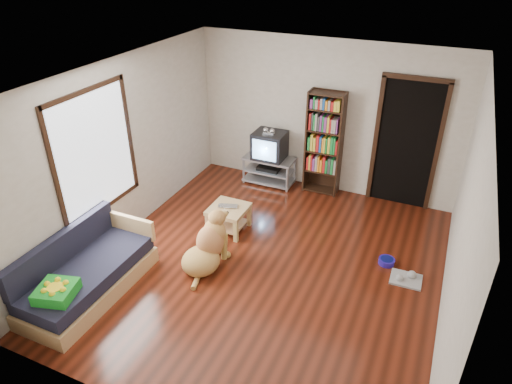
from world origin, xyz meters
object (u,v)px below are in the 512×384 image
at_px(bookshelf, 324,138).
at_px(green_cushion, 56,292).
at_px(dog, 207,248).
at_px(dog_bowl, 387,261).
at_px(grey_rag, 406,279).
at_px(sofa, 87,274).
at_px(coffee_table, 229,214).
at_px(tv_stand, 269,169).
at_px(laptop, 227,208).
at_px(crt_tv, 270,145).

bearing_deg(bookshelf, green_cushion, -112.75).
height_order(bookshelf, dog, bookshelf).
xyz_separation_m(green_cushion, dog_bowl, (3.25, 2.66, -0.45)).
xyz_separation_m(green_cushion, grey_rag, (3.55, 2.41, -0.47)).
distance_m(sofa, coffee_table, 2.20).
distance_m(coffee_table, dog, 0.90).
distance_m(green_cushion, tv_stand, 4.29).
distance_m(dog_bowl, bookshelf, 2.38).
xyz_separation_m(tv_stand, sofa, (-0.97, -3.63, -0.01)).
xyz_separation_m(sofa, coffee_table, (1.00, 1.96, 0.02)).
distance_m(dog_bowl, sofa, 3.98).
height_order(tv_stand, sofa, sofa).
bearing_deg(green_cushion, grey_rag, 18.47).
height_order(laptop, sofa, sofa).
height_order(tv_stand, bookshelf, bookshelf).
bearing_deg(coffee_table, sofa, -117.05).
xyz_separation_m(dog_bowl, grey_rag, (0.30, -0.25, -0.03)).
bearing_deg(sofa, crt_tv, 75.07).
relative_size(crt_tv, bookshelf, 0.32).
distance_m(dog_bowl, grey_rag, 0.39).
bearing_deg(coffee_table, dog, -81.51).
distance_m(green_cushion, dog, 1.93).
xyz_separation_m(crt_tv, dog, (0.16, -2.58, -0.45)).
distance_m(bookshelf, dog, 2.86).
bearing_deg(grey_rag, bookshelf, 132.95).
bearing_deg(grey_rag, green_cushion, -145.78).
bearing_deg(green_cushion, crt_tv, 62.86).
bearing_deg(bookshelf, crt_tv, -175.68).
bearing_deg(dog_bowl, sofa, -148.13).
bearing_deg(green_cushion, bookshelf, 51.50).
height_order(dog_bowl, bookshelf, bookshelf).
height_order(laptop, tv_stand, tv_stand).
bearing_deg(laptop, green_cushion, -127.35).
relative_size(green_cushion, sofa, 0.22).
bearing_deg(dog, crt_tv, 93.52).
relative_size(laptop, sofa, 0.16).
bearing_deg(grey_rag, tv_stand, 146.52).
bearing_deg(laptop, grey_rag, -19.75).
xyz_separation_m(green_cushion, laptop, (0.88, 2.50, -0.08)).
bearing_deg(dog, sofa, -136.68).
bearing_deg(grey_rag, dog_bowl, 140.19).
xyz_separation_m(laptop, dog, (0.13, -0.86, -0.12)).
bearing_deg(dog_bowl, grey_rag, -39.81).
relative_size(green_cushion, dog_bowl, 1.83).
relative_size(dog_bowl, coffee_table, 0.40).
bearing_deg(coffee_table, bookshelf, 62.39).
relative_size(dog_bowl, tv_stand, 0.24).
height_order(dog_bowl, grey_rag, dog_bowl).
bearing_deg(green_cushion, dog_bowl, 23.60).
bearing_deg(bookshelf, dog, -106.58).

